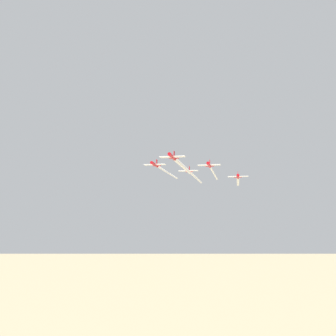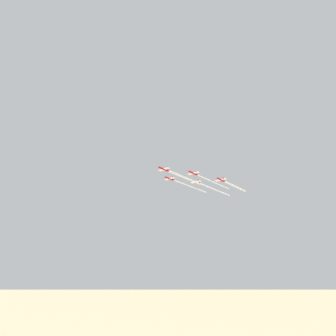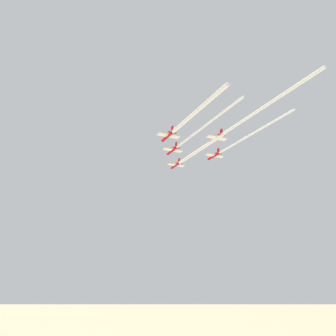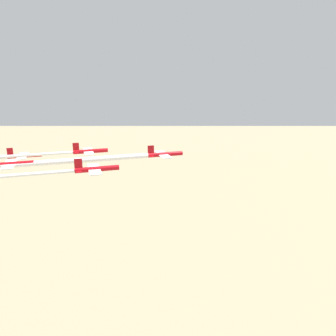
# 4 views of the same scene
# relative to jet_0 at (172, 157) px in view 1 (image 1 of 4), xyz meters

# --- Properties ---
(jet_0) EXTENTS (8.99, 8.80, 3.13)m
(jet_0) POSITION_rel_jet_0_xyz_m (0.00, 0.00, 0.00)
(jet_0) COLOR #B20C14
(jet_1) EXTENTS (8.99, 8.80, 3.13)m
(jet_1) POSITION_rel_jet_0_xyz_m (-21.23, 0.44, -0.36)
(jet_1) COLOR #B20C14
(jet_2) EXTENTS (8.99, 8.80, 3.13)m
(jet_2) POSITION_rel_jet_0_xyz_m (-10.70, -18.34, 0.53)
(jet_2) COLOR #B20C14
(jet_3) EXTENTS (8.99, 8.80, 3.13)m
(jet_3) POSITION_rel_jet_0_xyz_m (-42.47, 0.88, -2.90)
(jet_3) COLOR #B20C14
(jet_4) EXTENTS (8.99, 8.80, 3.13)m
(jet_4) POSITION_rel_jet_0_xyz_m (-31.93, -17.90, 0.22)
(jet_4) COLOR #B20C14
(smoke_trail_0) EXTENTS (33.60, 19.62, 1.31)m
(smoke_trail_0) POSITION_rel_jet_0_xyz_m (-20.22, -11.33, -0.05)
(smoke_trail_0) COLOR white
(smoke_trail_1) EXTENTS (39.98, 22.87, 0.76)m
(smoke_trail_1) POSITION_rel_jet_0_xyz_m (-44.78, -12.76, -0.41)
(smoke_trail_1) COLOR white
(smoke_trail_2) EXTENTS (39.53, 22.61, 0.75)m
(smoke_trail_2) POSITION_rel_jet_0_xyz_m (-34.02, -31.42, 0.49)
(smoke_trail_2) COLOR white
(smoke_trail_3) EXTENTS (30.22, 17.68, 1.23)m
(smoke_trail_3) POSITION_rel_jet_0_xyz_m (-61.01, -9.52, -2.95)
(smoke_trail_3) COLOR white
(smoke_trail_4) EXTENTS (42.22, 24.25, 0.97)m
(smoke_trail_4) POSITION_rel_jet_0_xyz_m (-56.55, -31.70, 0.17)
(smoke_trail_4) COLOR white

